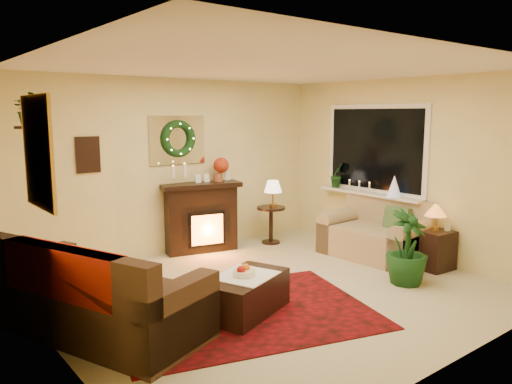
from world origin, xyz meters
TOP-DOWN VIEW (x-y plane):
  - floor at (0.00, 0.00)m, footprint 5.00×5.00m
  - ceiling at (0.00, 0.00)m, footprint 5.00×5.00m
  - wall_back at (0.00, 2.25)m, footprint 5.00×5.00m
  - wall_front at (0.00, -2.25)m, footprint 5.00×5.00m
  - wall_left at (-2.50, 0.00)m, footprint 4.50×4.50m
  - wall_right at (2.50, 0.00)m, footprint 4.50×4.50m
  - area_rug at (-0.67, -0.30)m, footprint 3.07×2.63m
  - sofa at (-2.04, 0.20)m, footprint 1.66×2.36m
  - red_throw at (-2.09, 0.34)m, footprint 0.85×1.39m
  - fireplace at (0.26, 2.04)m, footprint 1.13×0.57m
  - poinsettia at (0.63, 2.02)m, footprint 0.24×0.24m
  - mantel_candle_a at (-0.21, 2.00)m, footprint 0.05×0.05m
  - mantel_candle_b at (0.00, 2.05)m, footprint 0.06×0.06m
  - mantel_mirror at (0.00, 2.23)m, footprint 0.92×0.02m
  - wreath at (0.00, 2.19)m, footprint 0.55×0.11m
  - wall_art at (-1.35, 2.23)m, footprint 0.32×0.03m
  - gold_mirror at (-2.48, 0.30)m, footprint 0.03×0.84m
  - hanging_plant at (-2.34, 1.05)m, footprint 0.33×0.28m
  - loveseat at (2.06, 0.17)m, footprint 0.94×1.54m
  - window_frame at (2.48, 0.55)m, footprint 0.03×1.86m
  - window_glass at (2.47, 0.55)m, footprint 0.02×1.70m
  - window_sill at (2.38, 0.55)m, footprint 0.22×1.86m
  - mini_tree at (2.35, 0.07)m, footprint 0.22×0.22m
  - sill_plant at (2.37, 1.22)m, footprint 0.29×0.23m
  - side_table_round at (1.41, 1.74)m, footprint 0.53×0.53m
  - lamp_cream at (1.43, 1.72)m, footprint 0.29×0.29m
  - end_table_square at (2.26, -0.68)m, footprint 0.47×0.47m
  - lamp_tiffany at (2.24, -0.68)m, footprint 0.29×0.29m
  - coffee_table at (-0.68, -0.33)m, footprint 1.11×0.86m
  - fruit_bowl at (-0.70, -0.33)m, footprint 0.24×0.24m
  - floor_palm at (1.45, -0.81)m, footprint 1.70×1.70m

SIDE VIEW (x-z plane):
  - floor at x=0.00m, z-range 0.00..0.00m
  - area_rug at x=-0.67m, z-range 0.00..0.01m
  - coffee_table at x=-0.68m, z-range 0.00..0.42m
  - end_table_square at x=2.26m, z-range 0.00..0.54m
  - side_table_round at x=1.41m, z-range 0.03..0.62m
  - loveseat at x=2.06m, z-range -0.01..0.85m
  - sofa at x=-2.04m, z-range -0.03..0.89m
  - floor_palm at x=1.45m, z-range -0.92..1.82m
  - fruit_bowl at x=-0.70m, z-range 0.42..0.48m
  - red_throw at x=-2.09m, z-range 0.44..0.47m
  - fireplace at x=0.26m, z-range 0.06..1.04m
  - lamp_tiffany at x=2.24m, z-range 0.54..0.95m
  - window_sill at x=2.38m, z-range 0.85..0.89m
  - lamp_cream at x=1.43m, z-range 0.66..1.10m
  - mini_tree at x=2.35m, z-range 0.88..1.20m
  - sill_plant at x=2.37m, z-range 0.82..1.35m
  - mantel_candle_a at x=-0.21m, z-range 1.18..1.34m
  - mantel_candle_b at x=0.00m, z-range 1.16..1.36m
  - wall_back at x=0.00m, z-range 1.30..1.30m
  - wall_front at x=0.00m, z-range 1.30..1.30m
  - wall_left at x=-2.50m, z-range 1.30..1.30m
  - wall_right at x=2.50m, z-range 1.30..1.30m
  - poinsettia at x=0.63m, z-range 1.18..1.42m
  - wall_art at x=-1.35m, z-range 1.31..1.79m
  - window_frame at x=2.48m, z-range 0.87..2.23m
  - window_glass at x=2.47m, z-range 0.94..2.16m
  - mantel_mirror at x=0.00m, z-range 1.34..2.06m
  - wreath at x=0.00m, z-range 1.44..2.00m
  - gold_mirror at x=-2.48m, z-range 1.25..2.25m
  - hanging_plant at x=-2.34m, z-range 1.79..2.15m
  - ceiling at x=0.00m, z-range 2.60..2.60m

